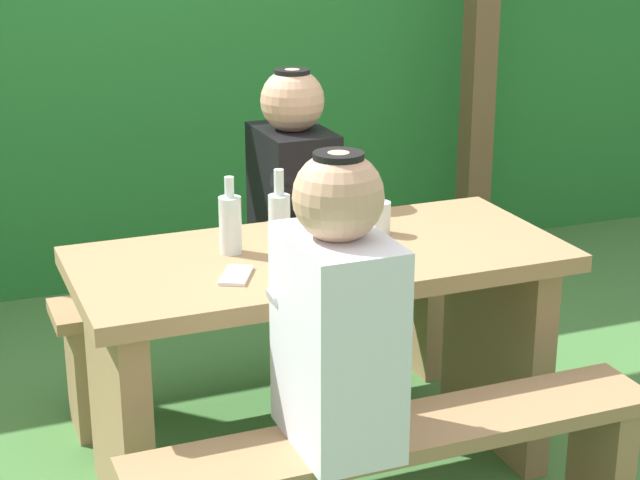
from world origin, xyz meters
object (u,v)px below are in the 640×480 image
object	(u,v)px
drinking_glass	(380,218)
bottle_right	(230,223)
person_white_shirt	(337,313)
bench_far	(261,315)
bottle_left	(279,220)
cell_phone	(236,275)
picnic_table	(320,325)
person_black_coat	(293,185)
bench_near	(400,470)
bottle_center	(333,216)

from	to	relation	value
drinking_glass	bottle_right	world-z (taller)	bottle_right
drinking_glass	person_white_shirt	bearing A→B (deg)	-122.60
bench_far	bottle_left	bearing A→B (deg)	-101.95
drinking_glass	cell_phone	size ratio (longest dim) A/B	0.70
picnic_table	bottle_left	distance (m)	0.34
picnic_table	cell_phone	size ratio (longest dim) A/B	10.00
person_white_shirt	bottle_left	distance (m)	0.59
person_white_shirt	picnic_table	bearing A→B (deg)	72.25
picnic_table	person_white_shirt	distance (m)	0.63
bottle_left	cell_phone	distance (m)	0.26
person_white_shirt	cell_phone	xyz separation A→B (m)	(-0.11, 0.43, -0.04)
drinking_glass	bottle_left	world-z (taller)	bottle_left
person_white_shirt	person_black_coat	world-z (taller)	same
person_black_coat	cell_phone	distance (m)	0.77
bottle_left	cell_phone	size ratio (longest dim) A/B	1.70
person_white_shirt	drinking_glass	size ratio (longest dim) A/B	7.32
bench_near	drinking_glass	xyz separation A→B (m)	(0.22, 0.62, 0.46)
bottle_center	bottle_left	bearing A→B (deg)	170.53
person_white_shirt	cell_phone	world-z (taller)	person_white_shirt
bench_near	cell_phone	distance (m)	0.66
bench_near	bottle_left	xyz separation A→B (m)	(-0.10, 0.59, 0.50)
bench_near	person_white_shirt	world-z (taller)	person_white_shirt
bench_near	bottle_left	world-z (taller)	bottle_left
bench_near	drinking_glass	bearing A→B (deg)	70.20
cell_phone	person_black_coat	bearing A→B (deg)	86.28
picnic_table	bench_near	size ratio (longest dim) A/B	1.00
cell_phone	bottle_center	bearing A→B (deg)	50.27
picnic_table	bottle_left	size ratio (longest dim) A/B	5.87
person_white_shirt	drinking_glass	xyz separation A→B (m)	(0.40, 0.62, 0.00)
drinking_glass	bottle_center	xyz separation A→B (m)	(-0.17, -0.06, 0.04)
person_black_coat	bottle_right	world-z (taller)	person_black_coat
person_white_shirt	bottle_left	world-z (taller)	person_white_shirt
person_white_shirt	bench_near	bearing A→B (deg)	-1.10
drinking_glass	picnic_table	bearing A→B (deg)	-159.83
picnic_table	cell_phone	xyz separation A→B (m)	(-0.28, -0.11, 0.23)
picnic_table	drinking_glass	distance (m)	0.37
picnic_table	bench_far	xyz separation A→B (m)	(0.00, 0.54, -0.18)
drinking_glass	bench_far	bearing A→B (deg)	116.09
person_black_coat	cell_phone	xyz separation A→B (m)	(-0.40, -0.65, -0.04)
person_white_shirt	bench_far	bearing A→B (deg)	80.94
bench_near	person_black_coat	xyz separation A→B (m)	(0.12, 1.08, 0.45)
drinking_glass	bottle_center	world-z (taller)	bottle_center
picnic_table	drinking_glass	xyz separation A→B (m)	(0.22, 0.08, 0.28)
drinking_glass	bottle_left	size ratio (longest dim) A/B	0.41
picnic_table	person_black_coat	distance (m)	0.62
bench_near	person_white_shirt	bearing A→B (deg)	178.90
bench_near	bottle_center	bearing A→B (deg)	84.85
bench_far	bottle_left	size ratio (longest dim) A/B	5.87
drinking_glass	bottle_left	distance (m)	0.33
picnic_table	bench_far	distance (m)	0.57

